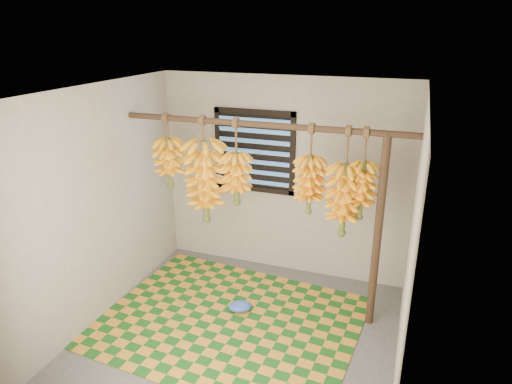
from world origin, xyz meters
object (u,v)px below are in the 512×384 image
at_px(plastic_bag, 240,306).
at_px(banana_bunch_b, 205,182).
at_px(woven_mat, 229,321).
at_px(banana_bunch_e, 344,200).
at_px(banana_bunch_a, 169,163).
at_px(support_post, 378,235).
at_px(banana_bunch_c, 237,178).
at_px(banana_bunch_f, 362,190).
at_px(banana_bunch_d, 309,185).

height_order(plastic_bag, banana_bunch_b, banana_bunch_b).
xyz_separation_m(woven_mat, banana_bunch_e, (1.03, 0.49, 1.31)).
bearing_deg(banana_bunch_b, plastic_bag, -29.59).
height_order(woven_mat, banana_bunch_a, banana_bunch_a).
relative_size(support_post, banana_bunch_c, 2.18).
height_order(support_post, banana_bunch_e, banana_bunch_e).
bearing_deg(banana_bunch_f, plastic_bag, -166.27).
distance_m(banana_bunch_a, banana_bunch_c, 0.79).
relative_size(banana_bunch_b, banana_bunch_e, 1.06).
bearing_deg(banana_bunch_e, banana_bunch_f, -0.00).
height_order(banana_bunch_b, banana_bunch_c, same).
relative_size(support_post, banana_bunch_f, 2.21).
height_order(woven_mat, plastic_bag, plastic_bag).
bearing_deg(woven_mat, banana_bunch_b, 132.66).
bearing_deg(banana_bunch_c, banana_bunch_e, 0.00).
relative_size(plastic_bag, banana_bunch_c, 0.28).
relative_size(plastic_bag, banana_bunch_f, 0.28).
xyz_separation_m(plastic_bag, banana_bunch_a, (-0.92, 0.28, 1.45)).
distance_m(woven_mat, banana_bunch_b, 1.49).
height_order(support_post, woven_mat, support_post).
bearing_deg(plastic_bag, banana_bunch_d, 23.63).
distance_m(banana_bunch_a, banana_bunch_b, 0.46).
bearing_deg(support_post, plastic_bag, -168.14).
distance_m(banana_bunch_c, banana_bunch_d, 0.77).
bearing_deg(banana_bunch_c, woven_mat, -80.25).
bearing_deg(banana_bunch_c, banana_bunch_f, 0.00).
xyz_separation_m(woven_mat, plastic_bag, (0.05, 0.21, 0.06)).
bearing_deg(banana_bunch_f, banana_bunch_b, 180.00).
distance_m(banana_bunch_d, banana_bunch_e, 0.36).
height_order(banana_bunch_c, banana_bunch_e, same).
relative_size(banana_bunch_a, banana_bunch_b, 0.70).
bearing_deg(banana_bunch_c, plastic_bag, -65.15).
bearing_deg(woven_mat, plastic_bag, 77.23).
bearing_deg(banana_bunch_b, banana_bunch_f, -0.00).
relative_size(banana_bunch_a, banana_bunch_d, 0.89).
xyz_separation_m(banana_bunch_b, banana_bunch_d, (1.14, 0.00, 0.10)).
height_order(support_post, banana_bunch_f, banana_bunch_f).
distance_m(banana_bunch_c, banana_bunch_f, 1.28).
relative_size(banana_bunch_a, banana_bunch_f, 0.90).
relative_size(support_post, banana_bunch_d, 2.18).
bearing_deg(banana_bunch_c, banana_bunch_d, 0.00).
height_order(banana_bunch_a, banana_bunch_f, same).
bearing_deg(banana_bunch_a, banana_bunch_b, 0.00).
height_order(banana_bunch_a, banana_bunch_c, same).
bearing_deg(banana_bunch_e, banana_bunch_b, 180.00).
bearing_deg(support_post, banana_bunch_e, 180.00).
bearing_deg(plastic_bag, woven_mat, -102.77).
bearing_deg(support_post, banana_bunch_a, -180.00).
xyz_separation_m(support_post, banana_bunch_e, (-0.35, 0.00, 0.32)).
bearing_deg(banana_bunch_d, support_post, 0.00).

